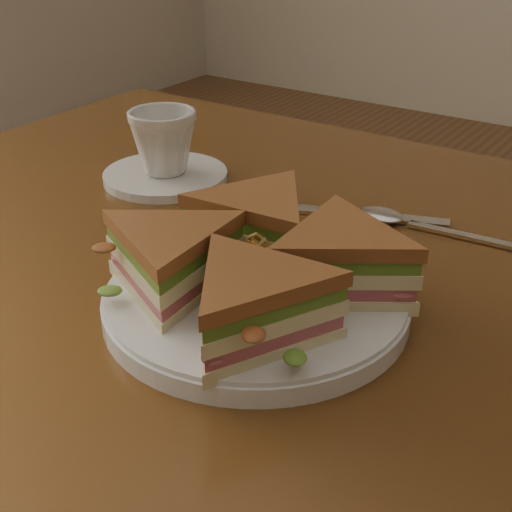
% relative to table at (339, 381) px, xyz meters
% --- Properties ---
extents(table, '(1.20, 0.80, 0.75)m').
position_rel_table_xyz_m(table, '(0.00, 0.00, 0.00)').
color(table, '#3C220D').
rests_on(table, ground).
extents(plate, '(0.25, 0.25, 0.02)m').
position_rel_table_xyz_m(plate, '(-0.04, -0.07, 0.11)').
color(plate, silver).
rests_on(plate, table).
extents(sandwich_wedges, '(0.30, 0.30, 0.06)m').
position_rel_table_xyz_m(sandwich_wedges, '(-0.04, -0.07, 0.14)').
color(sandwich_wedges, beige).
rests_on(sandwich_wedges, plate).
extents(crisps_mound, '(0.09, 0.09, 0.05)m').
position_rel_table_xyz_m(crisps_mound, '(-0.04, -0.07, 0.14)').
color(crisps_mound, orange).
rests_on(crisps_mound, plate).
extents(spoon, '(0.18, 0.03, 0.01)m').
position_rel_table_xyz_m(spoon, '(-0.01, 0.15, 0.10)').
color(spoon, silver).
rests_on(spoon, table).
extents(knife, '(0.21, 0.09, 0.00)m').
position_rel_table_xyz_m(knife, '(-0.08, 0.13, 0.10)').
color(knife, silver).
rests_on(knife, table).
extents(saucer, '(0.14, 0.14, 0.01)m').
position_rel_table_xyz_m(saucer, '(-0.29, 0.11, 0.10)').
color(saucer, silver).
rests_on(saucer, table).
extents(coffee_cup, '(0.09, 0.09, 0.07)m').
position_rel_table_xyz_m(coffee_cup, '(-0.29, 0.11, 0.15)').
color(coffee_cup, silver).
rests_on(coffee_cup, saucer).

